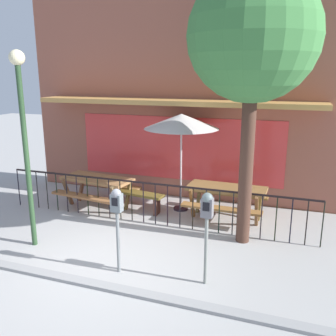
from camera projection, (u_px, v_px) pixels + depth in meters
ground at (109, 263)px, 6.72m from camera, size 40.00×40.00×0.00m
pub_storefront at (181, 88)px, 9.82m from camera, size 8.65×1.36×5.95m
patio_fence_front at (149, 195)px, 8.32m from camera, size 7.29×0.04×0.97m
picnic_table_left at (97, 184)px, 9.37m from camera, size 1.95×1.57×0.79m
picnic_table_right at (226, 194)px, 8.60m from camera, size 1.83×1.40×0.79m
patio_umbrella at (181, 122)px, 8.78m from camera, size 1.79×1.79×2.40m
patio_bench at (137, 197)px, 9.18m from camera, size 1.43×0.52×0.48m
parking_meter_near at (117, 209)px, 6.13m from camera, size 0.18×0.17×1.50m
parking_meter_far at (207, 214)px, 5.76m from camera, size 0.18×0.17×1.55m
street_tree at (253, 38)px, 6.61m from camera, size 2.40×2.40×5.17m
street_lamp at (23, 122)px, 6.82m from camera, size 0.28×0.28×3.73m
curb_edge at (87, 284)px, 6.03m from camera, size 12.10×0.20×0.11m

